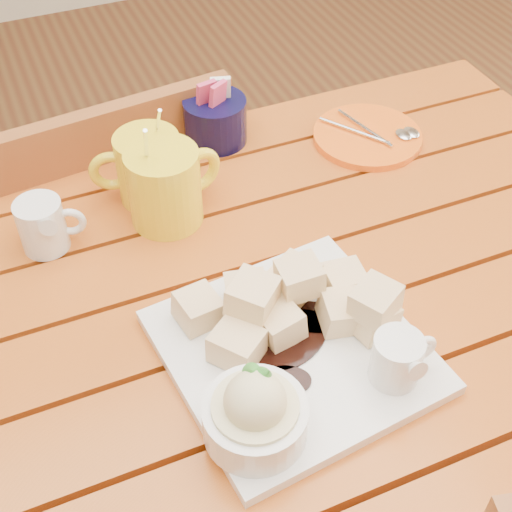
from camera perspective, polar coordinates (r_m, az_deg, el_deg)
name	(u,v)px	position (r m, az deg, el deg)	size (l,w,h in m)	color
table	(249,354)	(0.98, -0.56, -7.83)	(1.20, 0.79, 0.75)	#A14914
dessert_plate	(290,353)	(0.80, 2.77, -7.73)	(0.30, 0.30, 0.11)	white
coffee_mug_left	(147,167)	(1.02, -8.72, 7.05)	(0.13, 0.09, 0.15)	yellow
coffee_mug_right	(166,185)	(0.98, -7.18, 5.67)	(0.14, 0.10, 0.17)	yellow
cream_pitcher	(43,224)	(0.98, -16.65, 2.45)	(0.09, 0.08, 0.08)	white
sugar_caddy	(215,119)	(1.13, -3.28, 10.87)	(0.10, 0.10, 0.11)	black
orange_saucer	(368,136)	(1.16, 8.98, 9.46)	(0.17, 0.17, 0.02)	orange
chair_far	(117,246)	(1.39, -11.04, 0.77)	(0.43, 0.43, 0.84)	brown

